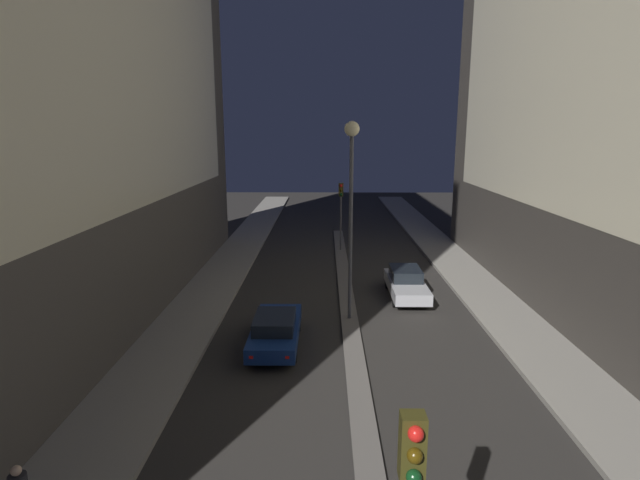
% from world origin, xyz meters
% --- Properties ---
extents(median_strip, '(0.75, 37.49, 0.11)m').
position_xyz_m(median_strip, '(0.00, 19.75, 0.05)').
color(median_strip, '#66605B').
rests_on(median_strip, ground).
extents(traffic_light_mid, '(0.32, 0.42, 4.66)m').
position_xyz_m(traffic_light_mid, '(0.00, 31.58, 3.52)').
color(traffic_light_mid, '#4C4C51').
rests_on(traffic_light_mid, median_strip).
extents(street_lamp, '(0.63, 0.63, 8.51)m').
position_xyz_m(street_lamp, '(0.00, 18.59, 6.41)').
color(street_lamp, '#4C4C51').
rests_on(street_lamp, median_strip).
extents(car_left_lane, '(1.77, 4.73, 1.37)m').
position_xyz_m(car_left_lane, '(-3.01, 15.77, 0.71)').
color(car_left_lane, navy).
rests_on(car_left_lane, ground).
extents(car_right_lane, '(1.72, 4.65, 1.43)m').
position_xyz_m(car_right_lane, '(3.01, 21.81, 0.73)').
color(car_right_lane, '#B2B2B7').
rests_on(car_right_lane, ground).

